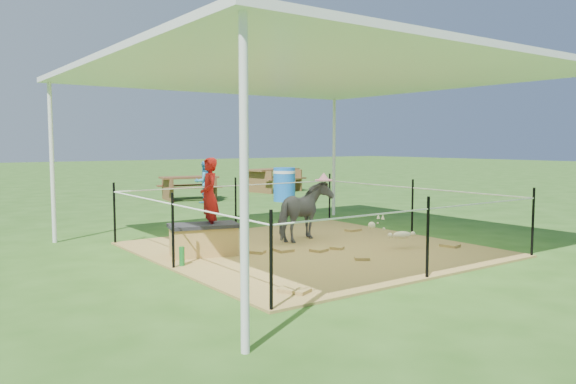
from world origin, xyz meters
TOP-DOWN VIEW (x-y plane):
  - ground at (0.00, 0.00)m, footprint 90.00×90.00m
  - hay_patch at (0.00, 0.00)m, footprint 4.60×4.60m
  - canopy_tent at (0.00, 0.00)m, footprint 6.30×6.30m
  - rope_fence at (0.00, -0.00)m, footprint 4.54×4.54m
  - straw_bale at (-1.57, 0.49)m, footprint 0.99×0.67m
  - dark_cloth at (-1.57, 0.49)m, footprint 1.07×0.74m
  - woman at (-1.47, 0.49)m, footprint 0.35×0.45m
  - green_bottle at (-2.12, 0.04)m, footprint 0.09×0.09m
  - pony at (0.34, 0.61)m, footprint 1.25×0.91m
  - pink_hat at (0.34, 0.61)m, footprint 0.30×0.30m
  - foal at (1.14, -0.80)m, footprint 0.95×0.76m
  - trash_barrel at (3.86, 6.14)m, footprint 0.64×0.64m
  - picnic_table_near at (1.89, 8.11)m, footprint 1.78×1.41m
  - picnic_table_far at (5.40, 8.96)m, footprint 2.08×1.68m
  - distant_person at (1.83, 7.05)m, footprint 0.56×0.44m

SIDE VIEW (x-z plane):
  - ground at x=0.00m, z-range 0.00..0.00m
  - hay_patch at x=0.00m, z-range 0.00..0.03m
  - green_bottle at x=-2.12m, z-range 0.03..0.28m
  - straw_bale at x=-1.57m, z-range 0.03..0.43m
  - foal at x=1.14m, z-range 0.03..0.50m
  - picnic_table_near at x=1.89m, z-range 0.00..0.67m
  - picnic_table_far at x=5.40m, z-range 0.00..0.77m
  - dark_cloth at x=-1.57m, z-range 0.43..0.48m
  - trash_barrel at x=3.86m, z-range 0.00..0.94m
  - pony at x=0.34m, z-range 0.03..0.99m
  - distant_person at x=1.83m, z-range 0.00..1.15m
  - rope_fence at x=0.00m, z-range 0.14..1.14m
  - woman at x=-1.47m, z-range 0.43..1.52m
  - pink_hat at x=0.34m, z-range 0.99..1.13m
  - canopy_tent at x=0.00m, z-range 1.24..4.14m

